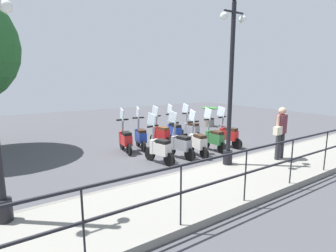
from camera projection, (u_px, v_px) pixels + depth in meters
name	position (u px, v px, depth m)	size (l,w,h in m)	color
ground_plane	(182.00, 149.00, 9.63)	(28.00, 28.00, 0.00)	#424247
promenade_walkway	(253.00, 173.00, 7.04)	(2.20, 20.00, 0.15)	gray
fence_railing	(292.00, 152.00, 6.04)	(0.04, 16.03, 1.07)	black
lamp_post_near	(230.00, 94.00, 7.18)	(0.26, 0.90, 4.50)	black
pedestrian_with_bag	(281.00, 129.00, 7.85)	(0.34, 0.65, 1.59)	#28282D
potted_palm	(209.00, 118.00, 14.17)	(1.06, 0.66, 1.05)	slate
scooter_near_0	(228.00, 135.00, 9.88)	(1.22, 0.49, 1.54)	black
scooter_near_1	(214.00, 138.00, 9.32)	(1.23, 0.44, 1.54)	black
scooter_near_2	(197.00, 142.00, 8.75)	(1.23, 0.44, 1.54)	black
scooter_near_3	(180.00, 144.00, 8.50)	(1.22, 0.51, 1.54)	black
scooter_near_4	(159.00, 148.00, 8.00)	(1.21, 0.51, 1.54)	black
scooter_far_0	(191.00, 129.00, 10.93)	(1.23, 0.44, 1.54)	black
scooter_far_1	(174.00, 131.00, 10.63)	(1.23, 0.44, 1.54)	black
scooter_far_2	(161.00, 134.00, 10.07)	(1.23, 0.46, 1.54)	black
scooter_far_3	(141.00, 136.00, 9.62)	(1.22, 0.50, 1.54)	black
scooter_far_4	(125.00, 139.00, 9.17)	(1.23, 0.44, 1.54)	black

